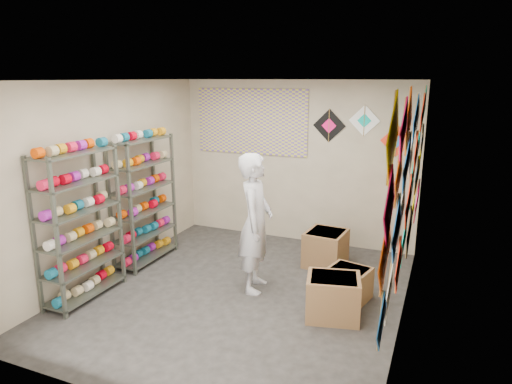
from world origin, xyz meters
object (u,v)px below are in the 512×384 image
at_px(shelf_rack_front, 80,226).
at_px(carton_b, 349,283).
at_px(shopkeeper, 256,223).
at_px(carton_c, 326,248).
at_px(shelf_rack_back, 144,201).
at_px(carton_a, 333,297).

bearing_deg(shelf_rack_front, carton_b, 22.15).
bearing_deg(shopkeeper, carton_c, -41.82).
xyz_separation_m(shelf_rack_front, carton_b, (3.11, 1.27, -0.75)).
height_order(shelf_rack_back, shopkeeper, shelf_rack_back).
xyz_separation_m(shelf_rack_back, carton_a, (3.03, -0.58, -0.70)).
distance_m(shelf_rack_back, carton_a, 3.17).
bearing_deg(carton_a, shelf_rack_front, -179.86).
relative_size(carton_b, carton_c, 0.82).
bearing_deg(carton_b, carton_a, -84.71).
height_order(shelf_rack_back, carton_a, shelf_rack_back).
bearing_deg(shelf_rack_back, carton_c, 18.98).
bearing_deg(shelf_rack_back, carton_a, -10.90).
relative_size(shelf_rack_front, shelf_rack_back, 1.00).
relative_size(carton_a, carton_c, 1.01).
height_order(shopkeeper, carton_b, shopkeeper).
height_order(shopkeeper, carton_c, shopkeeper).
xyz_separation_m(shopkeeper, carton_a, (1.12, -0.35, -0.66)).
bearing_deg(carton_c, shelf_rack_front, -134.94).
xyz_separation_m(shelf_rack_front, carton_c, (2.57, 2.18, -0.69)).
height_order(carton_a, carton_c, carton_c).
relative_size(shelf_rack_front, shopkeeper, 1.04).
bearing_deg(shopkeeper, carton_a, -118.49).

